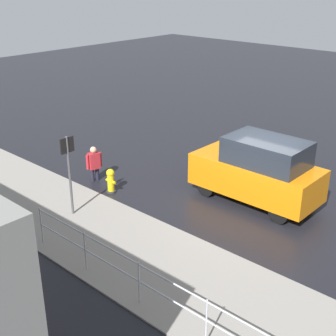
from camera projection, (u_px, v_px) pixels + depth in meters
name	position (u px, v px, depth m)	size (l,w,h in m)	color
ground_plane	(255.00, 207.00, 14.08)	(60.00, 60.00, 0.00)	black
kerb_strip	(160.00, 266.00, 11.21)	(24.00, 3.20, 0.04)	gray
moving_hatchback	(258.00, 170.00, 14.03)	(3.90, 1.70, 2.06)	orange
fire_hydrant	(111.00, 181.00, 14.85)	(0.42, 0.31, 0.80)	gold
pedestrian	(94.00, 162.00, 15.58)	(0.31, 0.56, 1.22)	#B2262D
metal_railing	(139.00, 276.00, 9.69)	(7.15, 0.04, 1.05)	#B7BABF
sign_post	(69.00, 164.00, 13.02)	(0.07, 0.44, 2.40)	#4C4C51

